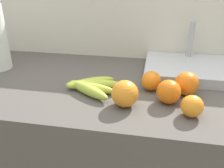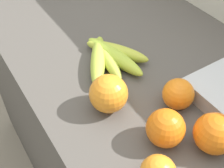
{
  "view_description": "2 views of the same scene",
  "coord_description": "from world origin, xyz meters",
  "px_view_note": "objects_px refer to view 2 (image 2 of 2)",
  "views": [
    {
      "loc": [
        0.16,
        -0.8,
        1.28
      ],
      "look_at": [
        0.03,
        -0.1,
        0.94
      ],
      "focal_mm": 38.13,
      "sensor_mm": 36.0,
      "label": 1
    },
    {
      "loc": [
        0.45,
        -0.39,
        1.4
      ],
      "look_at": [
        0.05,
        -0.14,
        0.94
      ],
      "focal_mm": 47.34,
      "sensor_mm": 36.0,
      "label": 2
    }
  ],
  "objects_px": {
    "orange_back_left": "(178,94)",
    "orange_right": "(215,133)",
    "banana_bunch": "(109,56)",
    "orange_center": "(166,128)",
    "orange_back_right": "(109,94)"
  },
  "relations": [
    {
      "from": "banana_bunch",
      "to": "orange_back_right",
      "type": "height_order",
      "value": "orange_back_right"
    },
    {
      "from": "orange_back_right",
      "to": "orange_right",
      "type": "bearing_deg",
      "value": 30.61
    },
    {
      "from": "banana_bunch",
      "to": "orange_center",
      "type": "height_order",
      "value": "orange_center"
    },
    {
      "from": "orange_back_left",
      "to": "orange_right",
      "type": "bearing_deg",
      "value": -7.41
    },
    {
      "from": "orange_back_right",
      "to": "orange_right",
      "type": "relative_size",
      "value": 1.04
    },
    {
      "from": "orange_center",
      "to": "orange_right",
      "type": "xyz_separation_m",
      "value": [
        0.06,
        0.07,
        0.0
      ]
    },
    {
      "from": "orange_back_left",
      "to": "orange_right",
      "type": "xyz_separation_m",
      "value": [
        0.12,
        -0.02,
        0.01
      ]
    },
    {
      "from": "banana_bunch",
      "to": "orange_back_left",
      "type": "distance_m",
      "value": 0.21
    },
    {
      "from": "orange_back_right",
      "to": "orange_center",
      "type": "bearing_deg",
      "value": 18.97
    },
    {
      "from": "orange_center",
      "to": "orange_back_left",
      "type": "xyz_separation_m",
      "value": [
        -0.06,
        0.08,
        -0.0
      ]
    },
    {
      "from": "orange_center",
      "to": "orange_back_left",
      "type": "distance_m",
      "value": 0.1
    },
    {
      "from": "banana_bunch",
      "to": "orange_center",
      "type": "bearing_deg",
      "value": -8.0
    },
    {
      "from": "banana_bunch",
      "to": "orange_center",
      "type": "distance_m",
      "value": 0.27
    },
    {
      "from": "orange_center",
      "to": "banana_bunch",
      "type": "bearing_deg",
      "value": 172.0
    },
    {
      "from": "orange_back_left",
      "to": "orange_right",
      "type": "relative_size",
      "value": 0.86
    }
  ]
}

